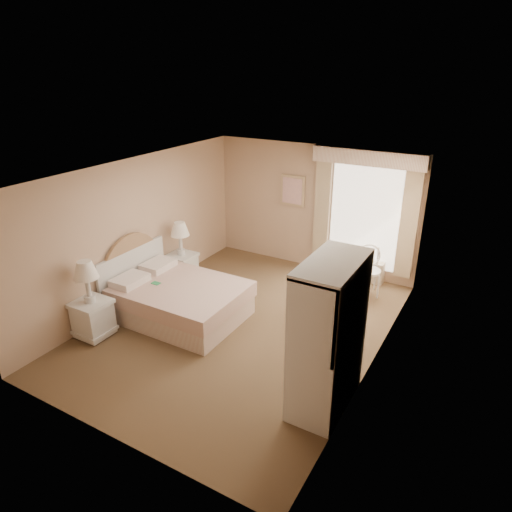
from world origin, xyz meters
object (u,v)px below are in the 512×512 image
Objects in this scene: round_table at (332,279)px; armoire at (328,347)px; nightstand_near at (92,309)px; bed at (176,298)px; nightstand_far at (182,260)px; cafe_chair at (368,266)px.

round_table is 0.36× the size of armoire.
nightstand_near is at bearing -134.99° from round_table.
armoire is at bearing -70.47° from round_table.
nightstand_far is at bearing 123.71° from bed.
armoire is (2.94, -0.74, 0.46)m from bed.
armoire reaches higher than nightstand_near.
nightstand_near is 1.78× the size of round_table.
armoire is at bearing 5.90° from nightstand_near.
nightstand_near reaches higher than cafe_chair.
bed is at bearing 165.87° from armoire.
round_table is at bearing 109.53° from armoire.
bed is 1.08× the size of armoire.
nightstand_far is 3.47m from cafe_chair.
armoire is (0.86, -2.42, 0.33)m from round_table.
round_table is at bearing -145.01° from cafe_chair.
cafe_chair is 0.48× the size of armoire.
armoire is at bearing -106.89° from cafe_chair.
bed is at bearing -141.11° from round_table.
nightstand_near reaches higher than round_table.
nightstand_near is 1.36× the size of cafe_chair.
nightstand_far is at bearing -167.72° from round_table.
nightstand_far is 1.71× the size of round_table.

